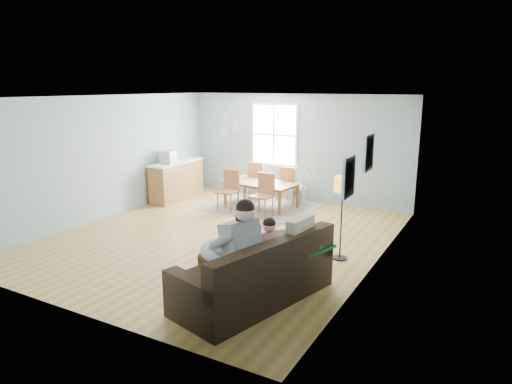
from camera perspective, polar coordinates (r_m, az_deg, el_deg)
The scene contains 22 objects.
room at distance 8.57m, azimuth -4.59°, elevation 9.92°, with size 8.40×9.40×3.90m.
window at distance 11.92m, azimuth 2.30°, elevation 7.16°, with size 1.32×0.08×1.62m.
pictures at distance 6.42m, azimuth 12.74°, elevation 3.41°, with size 0.05×1.34×0.74m.
wall_plates at distance 12.60m, azimuth -3.45°, elevation 8.29°, with size 0.67×0.02×0.66m.
sofa at distance 6.34m, azimuth 0.22°, elevation -10.73°, with size 1.56×2.50×0.94m.
green_throw at distance 6.84m, azimuth 4.18°, elevation -6.57°, with size 1.06×0.90×0.04m, color #155E22.
beige_pillow at distance 6.44m, azimuth 5.55°, elevation -5.54°, with size 0.15×0.53×0.53m, color tan.
father at distance 6.04m, azimuth -2.96°, elevation -7.06°, with size 1.15×0.70×1.53m.
nursing_pillow at distance 6.19m, azimuth -4.09°, elevation -7.35°, with size 0.63×0.63×0.17m, color silver.
infant at distance 6.19m, azimuth -3.87°, elevation -6.45°, with size 0.16×0.42×0.16m.
toddler at distance 6.38m, azimuth 1.01°, elevation -6.18°, with size 0.61×0.43×0.91m.
floor_lamp at distance 7.70m, azimuth 10.77°, elevation 0.09°, with size 0.29×0.29×1.44m.
storage_cube at distance 6.44m, azimuth -4.74°, elevation -11.31°, with size 0.51×0.47×0.48m.
rug at distance 11.17m, azimuth 0.51°, elevation -1.84°, with size 2.57×1.95×0.01m, color gray.
dining_table at distance 11.09m, azimuth 0.52°, elevation -0.33°, with size 1.76×0.98×0.62m, color brown.
chair_sw at distance 10.76m, azimuth -3.33°, elevation 0.58°, with size 0.47×0.47×0.97m.
chair_se at distance 10.28m, azimuth 0.99°, elevation 0.03°, with size 0.45×0.45×0.98m.
chair_nw at distance 11.79m, azimuth 0.16°, elevation 1.77°, with size 0.49×0.49×0.99m.
chair_ne at distance 11.37m, azimuth 4.14°, elevation 1.16°, with size 0.43×0.43×0.95m.
counter at distance 12.03m, azimuth -9.85°, elevation 1.48°, with size 0.60×1.79×0.99m.
monitor at distance 11.64m, azimuth -10.89°, elevation 4.30°, with size 0.35×0.33×0.32m.
baby_swing at distance 11.35m, azimuth 5.44°, elevation 0.48°, with size 1.04×1.05×0.93m.
Camera 1 is at (4.72, -7.13, 2.91)m, focal length 32.00 mm.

